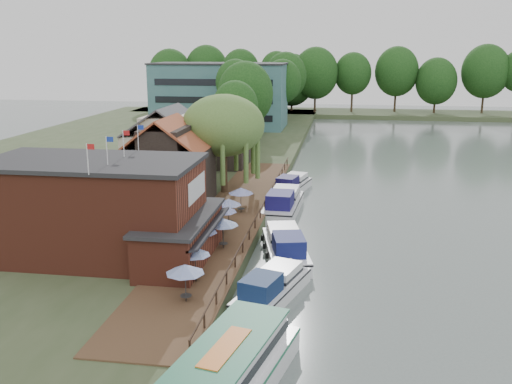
# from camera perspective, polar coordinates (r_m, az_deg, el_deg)

# --- Properties ---
(ground) EXTENTS (260.00, 260.00, 0.00)m
(ground) POSITION_cam_1_polar(r_m,az_deg,el_deg) (41.86, 5.67, -8.30)
(ground) COLOR #54615E
(ground) RESTS_ON ground
(land_bank) EXTENTS (50.00, 140.00, 1.00)m
(land_bank) POSITION_cam_1_polar(r_m,az_deg,el_deg) (81.71, -14.33, 2.85)
(land_bank) COLOR #384728
(land_bank) RESTS_ON ground
(quay_deck) EXTENTS (6.00, 50.00, 0.10)m
(quay_deck) POSITION_cam_1_polar(r_m,az_deg,el_deg) (51.83, -2.53, -2.54)
(quay_deck) COLOR #47301E
(quay_deck) RESTS_ON land_bank
(quay_rail) EXTENTS (0.20, 49.00, 1.00)m
(quay_rail) POSITION_cam_1_polar(r_m,az_deg,el_deg) (51.73, 0.51, -2.04)
(quay_rail) COLOR black
(quay_rail) RESTS_ON land_bank
(pub) EXTENTS (20.00, 11.00, 7.30)m
(pub) POSITION_cam_1_polar(r_m,az_deg,el_deg) (42.39, -13.51, -1.70)
(pub) COLOR maroon
(pub) RESTS_ON land_bank
(hotel_block) EXTENTS (25.40, 12.40, 12.30)m
(hotel_block) POSITION_cam_1_polar(r_m,az_deg,el_deg) (111.58, -3.62, 9.65)
(hotel_block) COLOR #38666B
(hotel_block) RESTS_ON land_bank
(cottage_a) EXTENTS (8.60, 7.60, 8.50)m
(cottage_a) POSITION_cam_1_polar(r_m,az_deg,el_deg) (56.31, -8.79, 3.06)
(cottage_a) COLOR black
(cottage_a) RESTS_ON land_bank
(cottage_b) EXTENTS (9.60, 8.60, 8.50)m
(cottage_b) POSITION_cam_1_polar(r_m,az_deg,el_deg) (66.58, -8.69, 4.78)
(cottage_b) COLOR beige
(cottage_b) RESTS_ON land_bank
(cottage_c) EXTENTS (7.60, 7.60, 8.50)m
(cottage_c) POSITION_cam_1_polar(r_m,az_deg,el_deg) (74.16, -3.65, 5.87)
(cottage_c) COLOR black
(cottage_c) RESTS_ON land_bank
(willow) EXTENTS (8.60, 8.60, 10.43)m
(willow) POSITION_cam_1_polar(r_m,az_deg,el_deg) (59.76, -3.25, 4.78)
(willow) COLOR #476B2D
(willow) RESTS_ON land_bank
(umbrella_0) EXTENTS (2.37, 2.37, 2.38)m
(umbrella_0) POSITION_cam_1_polar(r_m,az_deg,el_deg) (34.89, -7.06, -9.02)
(umbrella_0) COLOR navy
(umbrella_0) RESTS_ON quay_deck
(umbrella_1) EXTENTS (2.02, 2.02, 2.38)m
(umbrella_1) POSITION_cam_1_polar(r_m,az_deg,el_deg) (37.64, -6.07, -7.21)
(umbrella_1) COLOR navy
(umbrella_1) RESTS_ON quay_deck
(umbrella_2) EXTENTS (2.16, 2.16, 2.38)m
(umbrella_2) POSITION_cam_1_polar(r_m,az_deg,el_deg) (41.98, -5.33, -4.89)
(umbrella_2) COLOR navy
(umbrella_2) RESTS_ON quay_deck
(umbrella_3) EXTENTS (2.40, 2.40, 2.38)m
(umbrella_3) POSITION_cam_1_polar(r_m,az_deg,el_deg) (43.55, -3.31, -4.14)
(umbrella_3) COLOR navy
(umbrella_3) RESTS_ON quay_deck
(umbrella_4) EXTENTS (2.39, 2.39, 2.38)m
(umbrella_4) POSITION_cam_1_polar(r_m,az_deg,el_deg) (47.04, -3.35, -2.74)
(umbrella_4) COLOR navy
(umbrella_4) RESTS_ON quay_deck
(umbrella_5) EXTENTS (2.23, 2.23, 2.38)m
(umbrella_5) POSITION_cam_1_polar(r_m,az_deg,el_deg) (49.05, -2.75, -2.01)
(umbrella_5) COLOR navy
(umbrella_5) RESTS_ON quay_deck
(umbrella_6) EXTENTS (2.36, 2.36, 2.38)m
(umbrella_6) POSITION_cam_1_polar(r_m,az_deg,el_deg) (52.84, -1.52, -0.81)
(umbrella_6) COLOR navy
(umbrella_6) RESTS_ON quay_deck
(cruiser_0) EXTENTS (5.43, 9.55, 2.17)m
(cruiser_0) POSITION_cam_1_polar(r_m,az_deg,el_deg) (37.60, 1.61, -9.13)
(cruiser_0) COLOR white
(cruiser_0) RESTS_ON ground
(cruiser_1) EXTENTS (5.44, 10.54, 2.45)m
(cruiser_1) POSITION_cam_1_polar(r_m,az_deg,el_deg) (44.63, 2.98, -5.12)
(cruiser_1) COLOR white
(cruiser_1) RESTS_ON ground
(cruiser_2) EXTENTS (3.85, 10.68, 2.58)m
(cruiser_2) POSITION_cam_1_polar(r_m,az_deg,el_deg) (56.66, 2.74, -0.83)
(cruiser_2) COLOR silver
(cruiser_2) RESTS_ON ground
(cruiser_3) EXTENTS (4.83, 9.42, 2.15)m
(cruiser_3) POSITION_cam_1_polar(r_m,az_deg,el_deg) (65.00, 3.62, 0.93)
(cruiser_3) COLOR silver
(cruiser_3) RESTS_ON ground
(tour_boat) EXTENTS (6.51, 13.75, 2.89)m
(tour_boat) POSITION_cam_1_polar(r_m,az_deg,el_deg) (26.97, -3.67, -18.44)
(tour_boat) COLOR silver
(tour_boat) RESTS_ON ground
(swan) EXTENTS (0.44, 0.44, 0.44)m
(swan) POSITION_cam_1_polar(r_m,az_deg,el_deg) (33.03, -0.88, -14.30)
(swan) COLOR white
(swan) RESTS_ON ground
(bank_tree_0) EXTENTS (6.61, 6.61, 10.57)m
(bank_tree_0) POSITION_cam_1_polar(r_m,az_deg,el_deg) (82.47, -2.07, 7.45)
(bank_tree_0) COLOR #143811
(bank_tree_0) RESTS_ON land_bank
(bank_tree_1) EXTENTS (8.84, 8.84, 13.06)m
(bank_tree_1) POSITION_cam_1_polar(r_m,az_deg,el_deg) (91.37, -1.07, 8.91)
(bank_tree_1) COLOR #143811
(bank_tree_1) RESTS_ON land_bank
(bank_tree_2) EXTENTS (6.89, 6.89, 13.19)m
(bank_tree_2) POSITION_cam_1_polar(r_m,az_deg,el_deg) (100.73, -2.05, 9.43)
(bank_tree_2) COLOR #143811
(bank_tree_2) RESTS_ON land_bank
(bank_tree_3) EXTENTS (7.59, 7.59, 12.90)m
(bank_tree_3) POSITION_cam_1_polar(r_m,az_deg,el_deg) (115.78, 2.64, 9.98)
(bank_tree_3) COLOR #143811
(bank_tree_3) RESTS_ON land_bank
(bank_tree_4) EXTENTS (8.93, 8.93, 14.26)m
(bank_tree_4) POSITION_cam_1_polar(r_m,az_deg,el_deg) (124.54, 2.96, 10.58)
(bank_tree_4) COLOR #143811
(bank_tree_4) RESTS_ON land_bank
(bank_tree_5) EXTENTS (7.66, 7.66, 14.35)m
(bank_tree_5) POSITION_cam_1_polar(r_m,az_deg,el_deg) (135.37, 2.05, 10.90)
(bank_tree_5) COLOR #143811
(bank_tree_5) RESTS_ON land_bank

